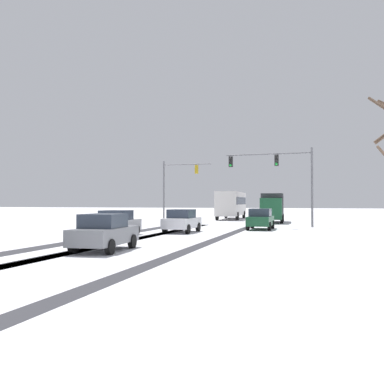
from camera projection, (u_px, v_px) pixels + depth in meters
The scene contains 13 objects.
wheel_track_left_lane at pixel (202, 245), 21.68m from camera, with size 0.73×37.49×0.01m, color #38383D.
wheel_track_right_lane at pixel (118, 242), 22.91m from camera, with size 0.94×37.49×0.01m, color #38383D.
wheel_track_center at pixel (78, 241), 23.55m from camera, with size 1.20×37.49×0.01m, color #38383D.
wheel_track_oncoming at pixel (119, 243), 22.89m from camera, with size 0.85×37.49×0.01m, color #38383D.
sidewalk_kerb_right at pixel (346, 251), 18.25m from camera, with size 4.00×37.49×0.12m, color white.
traffic_signal_far_left at pixel (176, 181), 46.25m from camera, with size 5.34×0.39×6.50m.
traffic_signal_near_right at pixel (281, 171), 35.62m from camera, with size 7.09×0.57×6.50m.
car_dark_green_lead at pixel (260, 219), 33.82m from camera, with size 1.86×4.11×1.62m.
car_white_second at pixel (182, 221), 30.49m from camera, with size 1.89×4.13×1.62m.
car_silver_third at pixel (117, 223), 27.14m from camera, with size 1.92×4.14×1.62m.
car_grey_fourth at pixel (104, 232), 18.98m from camera, with size 2.00×4.18×1.62m.
bus_oncoming at pixel (232, 203), 54.85m from camera, with size 3.06×11.11×3.38m.
box_truck_delivery at pixel (272, 207), 45.58m from camera, with size 2.58×7.50×3.02m.
Camera 1 is at (7.80, -4.03, 2.13)m, focal length 40.80 mm.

